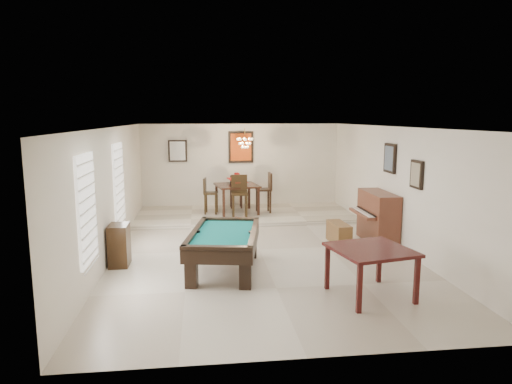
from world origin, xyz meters
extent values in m
cube|color=beige|center=(0.00, 0.00, -0.01)|extent=(6.00, 9.00, 0.02)
cube|color=silver|center=(0.00, 4.50, 1.30)|extent=(6.00, 0.04, 2.60)
cube|color=silver|center=(0.00, -4.50, 1.30)|extent=(6.00, 0.04, 2.60)
cube|color=silver|center=(-3.00, 0.00, 1.30)|extent=(0.04, 9.00, 2.60)
cube|color=silver|center=(3.00, 0.00, 1.30)|extent=(0.04, 9.00, 2.60)
cube|color=white|center=(0.00, 0.00, 2.60)|extent=(6.00, 9.00, 0.04)
cube|color=beige|center=(0.00, 3.25, 0.06)|extent=(6.00, 2.50, 0.12)
cube|color=white|center=(-2.97, -2.20, 1.40)|extent=(0.06, 1.00, 1.70)
cube|color=white|center=(-2.97, 0.60, 1.40)|extent=(0.06, 1.00, 1.70)
cube|color=brown|center=(1.84, 0.28, 0.23)|extent=(0.37, 0.85, 0.46)
cube|color=black|center=(-2.78, -0.73, 0.40)|extent=(0.35, 0.53, 0.80)
cube|color=#D84C14|center=(0.00, 4.46, 1.90)|extent=(0.75, 0.06, 0.95)
cube|color=white|center=(-1.90, 4.46, 1.80)|extent=(0.55, 0.06, 0.65)
cube|color=slate|center=(2.96, 0.30, 1.90)|extent=(0.06, 0.55, 0.65)
cube|color=gray|center=(2.96, -1.00, 1.70)|extent=(0.06, 0.45, 0.55)
camera|label=1|loc=(-1.19, -9.36, 2.81)|focal=32.00mm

